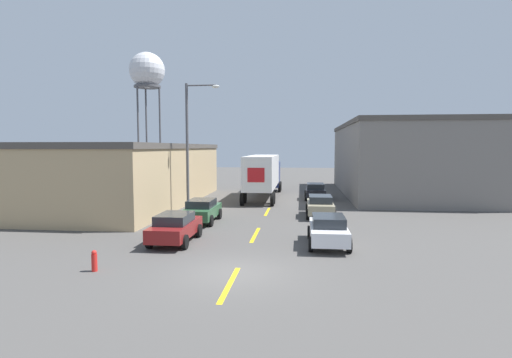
{
  "coord_description": "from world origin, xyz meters",
  "views": [
    {
      "loc": [
        2.46,
        -14.85,
        4.82
      ],
      "look_at": [
        -0.67,
        12.99,
        2.59
      ],
      "focal_mm": 28.0,
      "sensor_mm": 36.0,
      "label": 1
    }
  ],
  "objects_px": {
    "semi_truck": "(264,172)",
    "parked_car_right_near": "(328,230)",
    "street_lamp": "(191,140)",
    "parked_car_right_far": "(315,191)",
    "water_tower": "(147,72)",
    "parked_car_right_mid": "(320,205)",
    "parked_car_left_near": "(175,227)",
    "parked_car_left_far": "(202,210)",
    "fire_hydrant": "(94,261)"
  },
  "relations": [
    {
      "from": "parked_car_left_far",
      "to": "street_lamp",
      "type": "xyz_separation_m",
      "value": [
        -1.62,
        3.29,
        4.55
      ]
    },
    {
      "from": "parked_car_right_mid",
      "to": "parked_car_right_near",
      "type": "distance_m",
      "value": 8.23
    },
    {
      "from": "semi_truck",
      "to": "street_lamp",
      "type": "height_order",
      "value": "street_lamp"
    },
    {
      "from": "parked_car_left_near",
      "to": "fire_hydrant",
      "type": "bearing_deg",
      "value": -108.6
    },
    {
      "from": "parked_car_left_far",
      "to": "street_lamp",
      "type": "bearing_deg",
      "value": 116.14
    },
    {
      "from": "water_tower",
      "to": "street_lamp",
      "type": "distance_m",
      "value": 37.86
    },
    {
      "from": "parked_car_right_far",
      "to": "fire_hydrant",
      "type": "xyz_separation_m",
      "value": [
        -9.33,
        -22.76,
        -0.38
      ]
    },
    {
      "from": "fire_hydrant",
      "to": "parked_car_left_far",
      "type": "bearing_deg",
      "value": 80.94
    },
    {
      "from": "parked_car_left_near",
      "to": "parked_car_right_near",
      "type": "xyz_separation_m",
      "value": [
        7.66,
        0.23,
        0.0
      ]
    },
    {
      "from": "parked_car_right_far",
      "to": "water_tower",
      "type": "distance_m",
      "value": 37.83
    },
    {
      "from": "parked_car_right_near",
      "to": "fire_hydrant",
      "type": "xyz_separation_m",
      "value": [
        -9.33,
        -5.17,
        -0.38
      ]
    },
    {
      "from": "parked_car_right_near",
      "to": "water_tower",
      "type": "height_order",
      "value": "water_tower"
    },
    {
      "from": "parked_car_right_near",
      "to": "fire_hydrant",
      "type": "relative_size",
      "value": 5.03
    },
    {
      "from": "fire_hydrant",
      "to": "parked_car_right_near",
      "type": "bearing_deg",
      "value": 29.01
    },
    {
      "from": "fire_hydrant",
      "to": "street_lamp",
      "type": "bearing_deg",
      "value": 89.8
    },
    {
      "from": "semi_truck",
      "to": "parked_car_left_far",
      "type": "xyz_separation_m",
      "value": [
        -2.77,
        -13.31,
        -1.61
      ]
    },
    {
      "from": "parked_car_right_near",
      "to": "street_lamp",
      "type": "height_order",
      "value": "street_lamp"
    },
    {
      "from": "parked_car_right_far",
      "to": "parked_car_right_near",
      "type": "bearing_deg",
      "value": -90.0
    },
    {
      "from": "parked_car_right_mid",
      "to": "street_lamp",
      "type": "xyz_separation_m",
      "value": [
        -9.28,
        0.33,
        4.55
      ]
    },
    {
      "from": "parked_car_left_near",
      "to": "parked_car_right_near",
      "type": "relative_size",
      "value": 1.0
    },
    {
      "from": "parked_car_right_far",
      "to": "parked_car_right_near",
      "type": "distance_m",
      "value": 17.59
    },
    {
      "from": "parked_car_left_near",
      "to": "street_lamp",
      "type": "height_order",
      "value": "street_lamp"
    },
    {
      "from": "parked_car_right_near",
      "to": "water_tower",
      "type": "bearing_deg",
      "value": 121.53
    },
    {
      "from": "semi_truck",
      "to": "parked_car_right_mid",
      "type": "distance_m",
      "value": 11.56
    },
    {
      "from": "semi_truck",
      "to": "parked_car_right_near",
      "type": "relative_size",
      "value": 3.23
    },
    {
      "from": "water_tower",
      "to": "fire_hydrant",
      "type": "bearing_deg",
      "value": -71.06
    },
    {
      "from": "parked_car_right_mid",
      "to": "street_lamp",
      "type": "distance_m",
      "value": 10.34
    },
    {
      "from": "parked_car_left_near",
      "to": "parked_car_right_far",
      "type": "xyz_separation_m",
      "value": [
        7.66,
        17.82,
        0.0
      ]
    },
    {
      "from": "parked_car_right_mid",
      "to": "parked_car_left_near",
      "type": "relative_size",
      "value": 1.0
    },
    {
      "from": "parked_car_right_far",
      "to": "water_tower",
      "type": "bearing_deg",
      "value": 137.03
    },
    {
      "from": "water_tower",
      "to": "semi_truck",
      "type": "bearing_deg",
      "value": -47.92
    },
    {
      "from": "semi_truck",
      "to": "parked_car_right_near",
      "type": "xyz_separation_m",
      "value": [
        4.89,
        -18.57,
        -1.61
      ]
    },
    {
      "from": "parked_car_right_near",
      "to": "fire_hydrant",
      "type": "height_order",
      "value": "parked_car_right_near"
    },
    {
      "from": "parked_car_left_far",
      "to": "fire_hydrant",
      "type": "bearing_deg",
      "value": -99.06
    },
    {
      "from": "parked_car_left_near",
      "to": "parked_car_right_far",
      "type": "distance_m",
      "value": 19.39
    },
    {
      "from": "parked_car_right_near",
      "to": "water_tower",
      "type": "distance_m",
      "value": 50.66
    },
    {
      "from": "parked_car_right_mid",
      "to": "parked_car_right_near",
      "type": "bearing_deg",
      "value": -90.0
    },
    {
      "from": "parked_car_right_mid",
      "to": "street_lamp",
      "type": "height_order",
      "value": "street_lamp"
    },
    {
      "from": "parked_car_left_far",
      "to": "water_tower",
      "type": "xyz_separation_m",
      "value": [
        -17.53,
        35.79,
        15.68
      ]
    },
    {
      "from": "parked_car_left_far",
      "to": "fire_hydrant",
      "type": "distance_m",
      "value": 10.57
    },
    {
      "from": "water_tower",
      "to": "street_lamp",
      "type": "bearing_deg",
      "value": -63.91
    },
    {
      "from": "fire_hydrant",
      "to": "parked_car_right_mid",
      "type": "bearing_deg",
      "value": 55.17
    },
    {
      "from": "parked_car_right_near",
      "to": "fire_hydrant",
      "type": "distance_m",
      "value": 10.67
    },
    {
      "from": "parked_car_right_far",
      "to": "street_lamp",
      "type": "bearing_deg",
      "value": -135.77
    },
    {
      "from": "parked_car_left_near",
      "to": "parked_car_right_near",
      "type": "distance_m",
      "value": 7.67
    },
    {
      "from": "parked_car_left_far",
      "to": "parked_car_right_near",
      "type": "distance_m",
      "value": 9.3
    },
    {
      "from": "parked_car_left_far",
      "to": "parked_car_right_far",
      "type": "height_order",
      "value": "same"
    },
    {
      "from": "parked_car_left_near",
      "to": "street_lamp",
      "type": "bearing_deg",
      "value": 100.43
    },
    {
      "from": "parked_car_right_far",
      "to": "parked_car_left_far",
      "type": "bearing_deg",
      "value": -121.87
    },
    {
      "from": "semi_truck",
      "to": "parked_car_left_far",
      "type": "distance_m",
      "value": 13.69
    }
  ]
}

